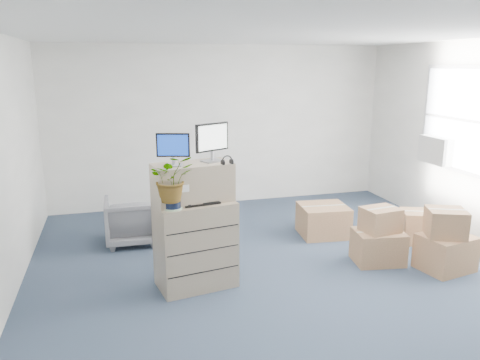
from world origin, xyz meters
name	(u,v)px	position (x,y,z in m)	size (l,w,h in m)	color
ground	(293,287)	(0.00, 0.00, 0.00)	(7.00, 7.00, 0.00)	#283648
wall_back	(221,126)	(0.00, 3.51, 1.40)	(6.00, 0.02, 2.80)	silver
ac_unit	(437,150)	(2.87, 1.40, 1.20)	(0.24, 0.60, 0.40)	silver
filing_cabinet_lower	(196,244)	(-1.05, 0.34, 0.50)	(0.85, 0.52, 0.99)	#9E896D
filing_cabinet_upper	(193,182)	(-1.06, 0.39, 1.20)	(0.85, 0.42, 0.42)	#9E896D
monitor_left	(173,148)	(-1.27, 0.33, 1.61)	(0.35, 0.18, 0.35)	#99999E
monitor_right	(212,140)	(-0.82, 0.43, 1.66)	(0.40, 0.25, 0.43)	#99999E
headphones	(227,161)	(-0.70, 0.26, 1.45)	(0.12, 0.12, 0.01)	black
keyboard	(201,203)	(-1.00, 0.25, 1.00)	(0.41, 0.17, 0.02)	black
mouse	(225,200)	(-0.72, 0.28, 1.01)	(0.10, 0.06, 0.03)	silver
water_bottle	(199,190)	(-0.99, 0.37, 1.11)	(0.07, 0.07, 0.25)	gray
phone_dock	(185,198)	(-1.15, 0.39, 1.03)	(0.06, 0.06, 0.12)	silver
external_drive	(216,193)	(-0.76, 0.54, 1.02)	(0.18, 0.13, 0.05)	black
tissue_box	(220,188)	(-0.72, 0.49, 1.09)	(0.22, 0.11, 0.08)	#3988C2
potted_plant	(172,184)	(-1.31, 0.15, 1.26)	(0.47, 0.52, 0.47)	#A2C39D
office_chair	(131,218)	(-1.69, 1.89, 0.36)	(0.70, 0.66, 0.72)	slate
cardboard_boxes	(388,232)	(1.61, 0.63, 0.28)	(1.99, 2.15, 0.78)	#875F41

